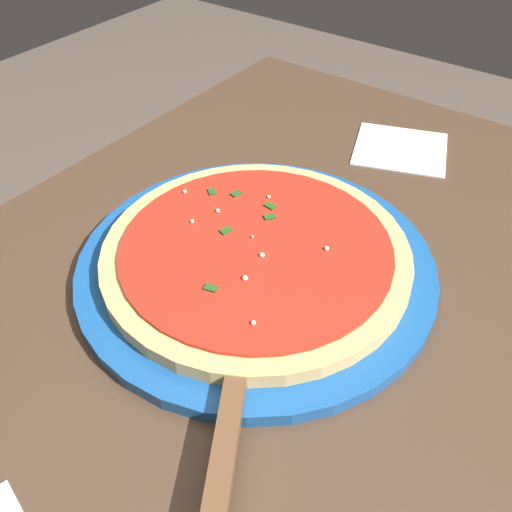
{
  "coord_description": "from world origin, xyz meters",
  "views": [
    {
      "loc": [
        -0.32,
        -0.22,
        1.16
      ],
      "look_at": [
        0.02,
        0.03,
        0.78
      ],
      "focal_mm": 39.05,
      "sensor_mm": 36.0,
      "label": 1
    }
  ],
  "objects": [
    {
      "name": "pizza_server",
      "position": [
        -0.13,
        -0.05,
        0.78
      ],
      "size": [
        0.21,
        0.15,
        0.01
      ],
      "color": "silver",
      "rests_on": "serving_plate"
    },
    {
      "name": "napkin_loose_left",
      "position": [
        0.34,
        0.02,
        0.76
      ],
      "size": [
        0.15,
        0.16,
        0.0
      ],
      "primitive_type": "cube",
      "rotation": [
        0.0,
        0.0,
        0.35
      ],
      "color": "white",
      "rests_on": "restaurant_table"
    },
    {
      "name": "restaurant_table",
      "position": [
        0.0,
        0.0,
        0.6
      ],
      "size": [
        0.99,
        0.7,
        0.76
      ],
      "color": "black",
      "rests_on": "ground_plane"
    },
    {
      "name": "serving_plate",
      "position": [
        0.02,
        0.03,
        0.77
      ],
      "size": [
        0.37,
        0.37,
        0.01
      ],
      "primitive_type": "cylinder",
      "color": "#195199",
      "rests_on": "restaurant_table"
    },
    {
      "name": "pizza",
      "position": [
        0.02,
        0.03,
        0.78
      ],
      "size": [
        0.32,
        0.32,
        0.02
      ],
      "color": "#DBB26B",
      "rests_on": "serving_plate"
    }
  ]
}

